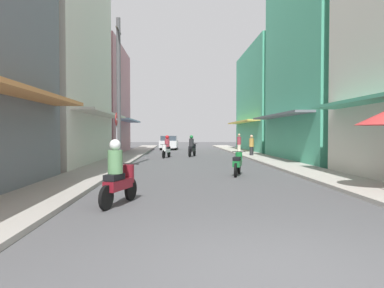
% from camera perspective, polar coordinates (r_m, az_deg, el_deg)
% --- Properties ---
extents(ground_plane, '(95.06, 95.06, 0.00)m').
position_cam_1_polar(ground_plane, '(22.09, 0.41, -2.73)').
color(ground_plane, '#4C4C4F').
extents(sidewalk_left, '(2.01, 51.21, 0.12)m').
position_cam_1_polar(sidewalk_left, '(22.35, -11.62, -2.56)').
color(sidewalk_left, '#9E9991').
rests_on(sidewalk_left, ground).
extents(sidewalk_right, '(2.01, 51.21, 0.12)m').
position_cam_1_polar(sidewalk_right, '(22.80, 12.20, -2.48)').
color(sidewalk_right, '#ADA89E').
rests_on(sidewalk_right, ground).
extents(building_left_mid, '(7.05, 10.29, 17.59)m').
position_cam_1_polar(building_left_mid, '(22.65, -23.25, 19.77)').
color(building_left_mid, silver).
rests_on(building_left_mid, ground).
extents(building_left_far, '(7.05, 9.48, 9.05)m').
position_cam_1_polar(building_left_far, '(31.72, -16.34, 6.73)').
color(building_left_far, '#B7727F').
rests_on(building_left_far, ground).
extents(building_right_mid, '(7.05, 10.53, 12.12)m').
position_cam_1_polar(building_right_mid, '(24.29, 21.77, 11.89)').
color(building_right_mid, '#4CB28C').
rests_on(building_right_mid, ground).
extents(building_right_far, '(7.05, 12.30, 9.80)m').
position_cam_1_polar(building_right_far, '(35.68, 13.52, 6.79)').
color(building_right_far, '#4CB28C').
rests_on(building_right_far, ground).
extents(motorbike_black, '(0.74, 1.75, 1.58)m').
position_cam_1_polar(motorbike_black, '(26.23, 0.01, -0.49)').
color(motorbike_black, black).
rests_on(motorbike_black, ground).
extents(motorbike_white, '(0.68, 1.77, 1.58)m').
position_cam_1_polar(motorbike_white, '(25.07, -4.10, -0.60)').
color(motorbike_white, black).
rests_on(motorbike_white, ground).
extents(motorbike_maroon, '(0.75, 1.74, 1.58)m').
position_cam_1_polar(motorbike_maroon, '(8.72, -11.61, -4.99)').
color(motorbike_maroon, black).
rests_on(motorbike_maroon, ground).
extents(motorbike_green, '(0.69, 1.76, 0.96)m').
position_cam_1_polar(motorbike_green, '(14.69, 7.29, -3.03)').
color(motorbike_green, black).
rests_on(motorbike_green, ground).
extents(parked_car, '(1.96, 4.18, 1.45)m').
position_cam_1_polar(parked_car, '(37.66, -3.69, 0.24)').
color(parked_car, silver).
rests_on(parked_car, ground).
extents(pedestrian_far, '(0.34, 0.34, 1.68)m').
position_cam_1_polar(pedestrian_far, '(30.21, 7.52, 0.05)').
color(pedestrian_far, beige).
rests_on(pedestrian_far, ground).
extents(pedestrian_crossing, '(0.34, 0.34, 1.60)m').
position_cam_1_polar(pedestrian_crossing, '(26.31, 9.47, -0.30)').
color(pedestrian_crossing, '#262628').
rests_on(pedestrian_crossing, ground).
extents(utility_pole, '(0.20, 1.20, 7.27)m').
position_cam_1_polar(utility_pole, '(17.79, -11.61, 8.13)').
color(utility_pole, '#4C4C4F').
rests_on(utility_pole, ground).
extents(street_sign_no_entry, '(0.07, 0.60, 2.65)m').
position_cam_1_polar(street_sign_no_entry, '(16.44, -11.91, 1.69)').
color(street_sign_no_entry, gray).
rests_on(street_sign_no_entry, ground).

